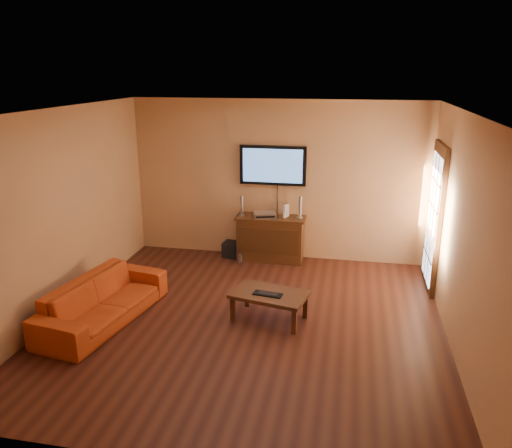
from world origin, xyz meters
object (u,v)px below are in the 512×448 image
(coffee_table, at_px, (269,296))
(game_console, at_px, (286,211))
(subwoofer, at_px, (231,249))
(bottle, at_px, (240,259))
(media_console, at_px, (270,238))
(av_receiver, at_px, (265,215))
(keyboard, at_px, (268,294))
(sofa, at_px, (102,294))
(speaker_left, at_px, (242,207))
(television, at_px, (273,165))
(speaker_right, at_px, (300,208))

(coffee_table, relative_size, game_console, 5.05)
(subwoofer, bearing_deg, bottle, -47.66)
(media_console, relative_size, subwoofer, 4.40)
(av_receiver, relative_size, subwoofer, 1.39)
(coffee_table, xyz_separation_m, keyboard, (-0.01, -0.06, 0.06))
(media_console, xyz_separation_m, sofa, (-1.77, -2.57, -0.01))
(speaker_left, distance_m, av_receiver, 0.41)
(speaker_left, bearing_deg, keyboard, -69.09)
(av_receiver, height_order, keyboard, av_receiver)
(coffee_table, relative_size, keyboard, 2.73)
(keyboard, bearing_deg, subwoofer, 115.00)
(media_console, relative_size, television, 1.05)
(speaker_left, xyz_separation_m, bottle, (0.03, -0.28, -0.84))
(av_receiver, xyz_separation_m, bottle, (-0.37, -0.27, -0.72))
(game_console, xyz_separation_m, subwoofer, (-0.96, -0.02, -0.75))
(television, bearing_deg, sofa, -122.79)
(av_receiver, distance_m, bottle, 0.85)
(coffee_table, bearing_deg, television, 98.49)
(subwoofer, xyz_separation_m, bottle, (0.24, -0.34, -0.04))
(media_console, xyz_separation_m, coffee_table, (0.34, -2.12, -0.06))
(speaker_right, distance_m, subwoofer, 1.44)
(sofa, xyz_separation_m, bottle, (1.31, 2.26, -0.29))
(sofa, bearing_deg, keyboard, -69.94)
(av_receiver, bearing_deg, game_console, -4.06)
(media_console, xyz_separation_m, speaker_left, (-0.49, -0.03, 0.54))
(speaker_left, distance_m, speaker_right, 0.99)
(coffee_table, relative_size, subwoofer, 4.01)
(speaker_left, xyz_separation_m, game_console, (0.75, 0.07, -0.05))
(media_console, bearing_deg, coffee_table, -80.78)
(media_console, distance_m, subwoofer, 0.74)
(game_console, distance_m, keyboard, 2.28)
(television, xyz_separation_m, speaker_left, (-0.49, -0.21, -0.68))
(sofa, xyz_separation_m, speaker_left, (1.28, 2.54, 0.55))
(coffee_table, bearing_deg, speaker_left, 111.80)
(speaker_right, bearing_deg, av_receiver, -172.87)
(av_receiver, bearing_deg, television, 49.86)
(coffee_table, bearing_deg, subwoofer, 115.93)
(subwoofer, distance_m, keyboard, 2.45)
(speaker_right, bearing_deg, keyboard, -94.15)
(av_receiver, bearing_deg, media_console, 6.36)
(subwoofer, bearing_deg, coffee_table, -56.75)
(media_console, distance_m, sofa, 3.12)
(speaker_left, height_order, subwoofer, speaker_left)
(bottle, bearing_deg, subwoofer, 125.03)
(keyboard, bearing_deg, game_console, 91.89)
(game_console, relative_size, keyboard, 0.54)
(media_console, xyz_separation_m, subwoofer, (-0.70, 0.02, -0.26))
(television, height_order, keyboard, television)
(speaker_left, distance_m, keyboard, 2.37)
(coffee_table, xyz_separation_m, speaker_right, (0.15, 2.15, 0.62))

